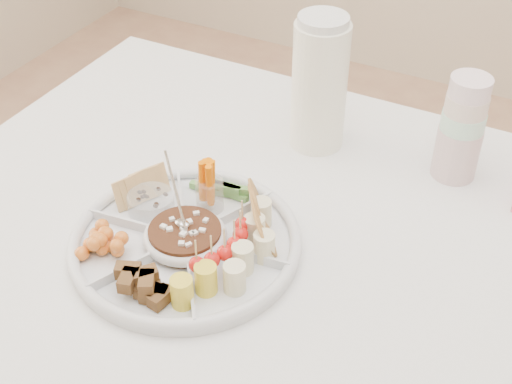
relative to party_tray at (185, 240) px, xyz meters
The scene contains 10 objects.
party_tray is the anchor object (origin of this frame).
bean_dip 0.01m from the party_tray, 26.57° to the right, with size 0.12×0.12×0.04m, color #512010.
tortillas 0.13m from the party_tray, 36.28° to the left, with size 0.10×0.10×0.06m, color #AE7937, non-canonical shape.
carrot_cucumber 0.14m from the party_tray, 96.28° to the left, with size 0.10×0.10×0.09m, color #FF7400, non-canonical shape.
pita_raisins 0.13m from the party_tray, 156.28° to the left, with size 0.11×0.11×0.06m, color tan, non-canonical shape.
cherries 0.13m from the party_tray, 143.72° to the right, with size 0.11×0.11×0.04m, color #E0630A, non-canonical shape.
granola_chunks 0.13m from the party_tray, 83.72° to the right, with size 0.10×0.10×0.04m, color brown, non-canonical shape.
banana_tomato 0.14m from the party_tray, 23.72° to the right, with size 0.11×0.11×0.09m, color #E7CB7F, non-canonical shape.
cup_stack 0.54m from the party_tray, 50.87° to the left, with size 0.08×0.08×0.23m, color silver.
thermos 0.41m from the party_tray, 80.76° to the left, with size 0.11×0.11×0.28m, color white.
Camera 1 is at (0.30, -0.82, 1.58)m, focal length 50.00 mm.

